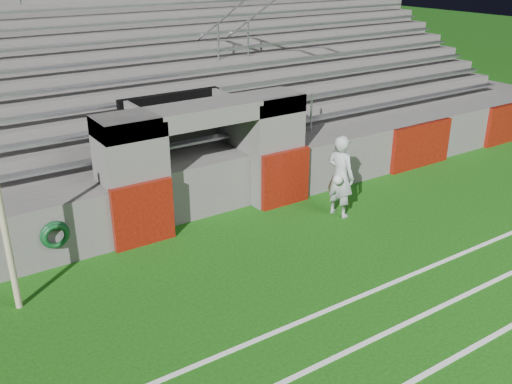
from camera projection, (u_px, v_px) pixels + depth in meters
ground at (301, 281)px, 10.53m from camera, size 90.00×90.00×0.00m
field_post at (4, 228)px, 9.17m from camera, size 0.11×0.11×3.01m
stadium_structure at (129, 110)px, 16.05m from camera, size 26.00×8.48×5.42m
goalkeeper_with_ball at (340, 176)px, 12.80m from camera, size 0.68×0.77×1.90m
hose_coil at (55, 235)px, 10.67m from camera, size 0.56×0.15×0.56m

